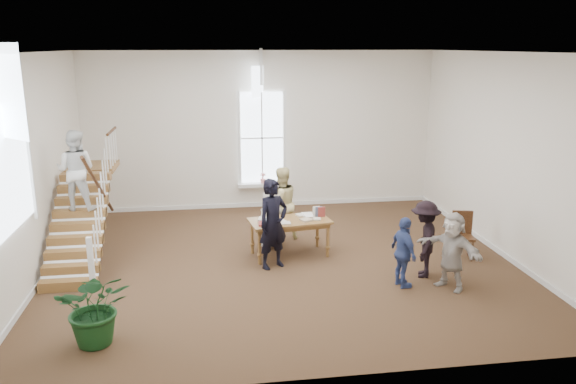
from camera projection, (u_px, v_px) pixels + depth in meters
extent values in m
plane|color=#3F2B19|center=(283.00, 262.00, 12.38)|extent=(10.00, 10.00, 0.00)
plane|color=white|center=(262.00, 131.00, 16.11)|extent=(10.00, 0.00, 10.00)
plane|color=white|center=(328.00, 229.00, 7.50)|extent=(10.00, 0.00, 10.00)
plane|color=white|center=(33.00, 169.00, 11.11)|extent=(0.00, 9.00, 9.00)
plane|color=white|center=(505.00, 156.00, 12.50)|extent=(0.00, 9.00, 9.00)
plane|color=white|center=(283.00, 52.00, 11.23)|extent=(10.00, 10.00, 0.00)
cube|color=white|center=(263.00, 185.00, 16.33)|extent=(1.45, 0.28, 0.10)
plane|color=white|center=(262.00, 138.00, 16.10)|extent=(2.60, 0.00, 2.60)
plane|color=white|center=(261.00, 81.00, 15.70)|extent=(0.60, 0.60, 0.85)
plane|color=white|center=(9.00, 168.00, 9.59)|extent=(0.00, 2.40, 2.40)
cube|color=white|center=(263.00, 204.00, 16.64)|extent=(10.00, 0.04, 0.12)
imported|color=pink|center=(263.00, 178.00, 16.25)|extent=(0.17, 0.17, 0.30)
cube|color=brown|center=(69.00, 284.00, 10.98)|extent=(1.10, 0.30, 0.20)
cube|color=brown|center=(71.00, 269.00, 11.21)|extent=(1.10, 0.30, 0.20)
cube|color=brown|center=(74.00, 254.00, 11.45)|extent=(1.10, 0.30, 0.20)
cube|color=brown|center=(76.00, 240.00, 11.69)|extent=(1.10, 0.30, 0.20)
cube|color=brown|center=(78.00, 226.00, 11.92)|extent=(1.10, 0.30, 0.20)
cube|color=brown|center=(80.00, 213.00, 12.16)|extent=(1.10, 0.30, 0.20)
cube|color=brown|center=(82.00, 201.00, 12.40)|extent=(1.10, 0.30, 0.20)
cube|color=brown|center=(84.00, 189.00, 12.63)|extent=(1.10, 0.30, 0.20)
cube|color=brown|center=(86.00, 177.00, 12.87)|extent=(1.10, 0.30, 0.20)
cube|color=brown|center=(93.00, 167.00, 13.72)|extent=(1.10, 1.20, 0.12)
cube|color=white|center=(91.00, 264.00, 10.79)|extent=(0.10, 0.10, 1.10)
cylinder|color=#32190D|center=(99.00, 187.00, 11.78)|extent=(0.07, 2.74, 1.86)
imported|color=silver|center=(76.00, 170.00, 11.91)|extent=(0.94, 0.79, 1.72)
cube|color=brown|center=(290.00, 221.00, 12.58)|extent=(1.90, 1.15, 0.05)
cube|color=brown|center=(290.00, 224.00, 12.60)|extent=(1.76, 1.01, 0.10)
cylinder|color=brown|center=(259.00, 247.00, 12.15)|extent=(0.07, 0.07, 0.79)
cylinder|color=brown|center=(328.00, 240.00, 12.59)|extent=(0.07, 0.07, 0.79)
cylinder|color=brown|center=(252.00, 237.00, 12.79)|extent=(0.07, 0.07, 0.79)
cylinder|color=brown|center=(317.00, 231.00, 13.23)|extent=(0.07, 0.07, 0.79)
cube|color=silver|center=(282.00, 221.00, 12.46)|extent=(0.24, 0.32, 0.03)
cube|color=beige|center=(263.00, 219.00, 12.55)|extent=(0.26, 0.31, 0.05)
cube|color=tan|center=(269.00, 218.00, 12.61)|extent=(0.24, 0.23, 0.05)
cube|color=silver|center=(285.00, 223.00, 12.33)|extent=(0.24, 0.21, 0.02)
cube|color=#4C5972|center=(269.00, 221.00, 12.43)|extent=(0.26, 0.32, 0.05)
cube|color=maroon|center=(263.00, 224.00, 12.26)|extent=(0.24, 0.32, 0.04)
cube|color=white|center=(308.00, 216.00, 12.77)|extent=(0.22, 0.29, 0.05)
cube|color=#BFB299|center=(317.00, 219.00, 12.59)|extent=(0.19, 0.22, 0.03)
cube|color=silver|center=(307.00, 215.00, 12.91)|extent=(0.24, 0.30, 0.04)
cube|color=beige|center=(301.00, 215.00, 12.88)|extent=(0.25, 0.26, 0.03)
cube|color=tan|center=(306.00, 220.00, 12.51)|extent=(0.30, 0.30, 0.04)
cube|color=silver|center=(272.00, 216.00, 12.77)|extent=(0.27, 0.29, 0.05)
imported|color=black|center=(273.00, 224.00, 11.86)|extent=(0.85, 0.75, 1.95)
imported|color=beige|center=(271.00, 218.00, 13.14)|extent=(0.83, 0.72, 1.42)
imported|color=beige|center=(281.00, 204.00, 13.61)|extent=(1.07, 0.96, 1.81)
imported|color=#374985|center=(404.00, 252.00, 10.95)|extent=(0.49, 0.89, 1.43)
imported|color=black|center=(425.00, 239.00, 11.44)|extent=(0.93, 1.18, 1.60)
imported|color=beige|center=(452.00, 251.00, 10.87)|extent=(1.16, 1.45, 1.54)
imported|color=#113715|center=(96.00, 307.00, 8.86)|extent=(1.19, 1.05, 1.26)
cube|color=#32190D|center=(463.00, 237.00, 12.48)|extent=(0.55, 0.55, 0.05)
cube|color=#32190D|center=(462.00, 222.00, 12.60)|extent=(0.45, 0.14, 0.54)
cylinder|color=#32190D|center=(455.00, 251.00, 12.38)|extent=(0.04, 0.04, 0.48)
cylinder|color=#32190D|center=(472.00, 251.00, 12.35)|extent=(0.04, 0.04, 0.48)
cylinder|color=#32190D|center=(452.00, 245.00, 12.74)|extent=(0.04, 0.04, 0.48)
cylinder|color=#32190D|center=(469.00, 245.00, 12.71)|extent=(0.04, 0.04, 0.48)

